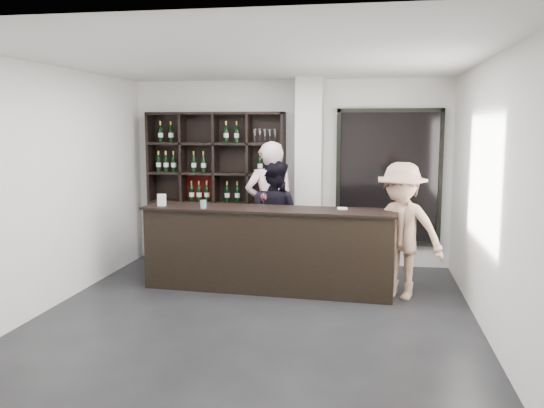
% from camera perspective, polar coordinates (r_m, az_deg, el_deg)
% --- Properties ---
extents(floor, '(5.00, 5.50, 0.01)m').
position_cam_1_polar(floor, '(6.77, -1.64, -11.12)').
color(floor, black).
rests_on(floor, ground).
extents(wine_shelf, '(2.20, 0.35, 2.40)m').
position_cam_1_polar(wine_shelf, '(9.22, -5.56, 1.58)').
color(wine_shelf, black).
rests_on(wine_shelf, floor).
extents(structural_column, '(0.40, 0.40, 2.90)m').
position_cam_1_polar(structural_column, '(8.83, 3.70, 2.96)').
color(structural_column, silver).
rests_on(structural_column, floor).
extents(glass_panel, '(1.60, 0.08, 2.10)m').
position_cam_1_polar(glass_panel, '(9.01, 11.47, 2.60)').
color(glass_panel, black).
rests_on(glass_panel, floor).
extents(tasting_counter, '(3.37, 0.70, 1.11)m').
position_cam_1_polar(tasting_counter, '(7.67, -0.37, -4.50)').
color(tasting_counter, black).
rests_on(tasting_counter, floor).
extents(taster_pink, '(0.81, 0.63, 1.97)m').
position_cam_1_polar(taster_pink, '(8.34, -0.19, -0.53)').
color(taster_pink, beige).
rests_on(taster_pink, floor).
extents(taster_black, '(0.99, 0.88, 1.70)m').
position_cam_1_polar(taster_black, '(8.35, 0.15, -1.46)').
color(taster_black, black).
rests_on(taster_black, floor).
extents(customer, '(1.28, 1.03, 1.74)m').
position_cam_1_polar(customer, '(7.46, 12.65, -2.61)').
color(customer, '#A37D63').
rests_on(customer, floor).
extents(wine_glass, '(0.10, 0.10, 0.22)m').
position_cam_1_polar(wine_glass, '(7.59, -0.83, 0.45)').
color(wine_glass, white).
rests_on(wine_glass, tasting_counter).
extents(spit_cup, '(0.09, 0.09, 0.11)m').
position_cam_1_polar(spit_cup, '(7.61, -6.83, -0.02)').
color(spit_cup, silver).
rests_on(spit_cup, tasting_counter).
extents(napkin_stack, '(0.14, 0.14, 0.02)m').
position_cam_1_polar(napkin_stack, '(7.53, 6.98, -0.44)').
color(napkin_stack, white).
rests_on(napkin_stack, tasting_counter).
extents(card_stand, '(0.11, 0.05, 0.16)m').
position_cam_1_polar(card_stand, '(7.91, -10.88, 0.39)').
color(card_stand, white).
rests_on(card_stand, tasting_counter).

